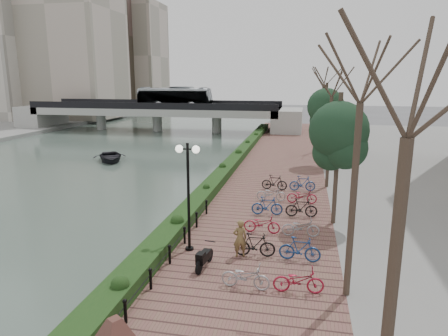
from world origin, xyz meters
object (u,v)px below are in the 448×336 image
(motorcycle, at_px, (204,257))
(pedestrian, at_px, (240,238))
(boat, at_px, (110,157))
(lamppost, at_px, (188,173))

(motorcycle, bearing_deg, pedestrian, 54.08)
(pedestrian, xyz_separation_m, boat, (-15.40, 18.88, -0.82))
(motorcycle, bearing_deg, lamppost, 132.70)
(motorcycle, bearing_deg, boat, 132.86)
(lamppost, distance_m, pedestrian, 3.38)
(pedestrian, bearing_deg, lamppost, -26.37)
(motorcycle, height_order, pedestrian, pedestrian)
(boat, bearing_deg, pedestrian, -81.32)
(lamppost, bearing_deg, pedestrian, -5.92)
(pedestrian, bearing_deg, motorcycle, 26.02)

